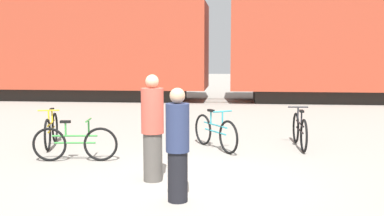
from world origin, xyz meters
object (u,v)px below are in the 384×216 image
(bicycle_black, at_px, (300,131))
(bicycle_yellow, at_px, (51,130))
(person_in_red, at_px, (153,128))
(bicycle_teal, at_px, (215,132))
(freight_train, at_px, (219,32))
(person_in_navy, at_px, (178,145))
(bicycle_green, at_px, (75,143))

(bicycle_black, relative_size, bicycle_yellow, 1.05)
(bicycle_yellow, relative_size, person_in_red, 0.96)
(bicycle_teal, bearing_deg, person_in_red, -109.43)
(person_in_red, bearing_deg, bicycle_yellow, 168.19)
(bicycle_yellow, height_order, person_in_red, person_in_red)
(freight_train, relative_size, person_in_navy, 16.61)
(freight_train, distance_m, person_in_red, 13.14)
(freight_train, distance_m, bicycle_green, 12.28)
(bicycle_green, height_order, bicycle_yellow, bicycle_yellow)
(freight_train, height_order, bicycle_green, freight_train)
(bicycle_teal, bearing_deg, person_in_navy, -95.83)
(bicycle_yellow, distance_m, person_in_red, 3.85)
(freight_train, height_order, person_in_red, freight_train)
(bicycle_teal, height_order, bicycle_green, bicycle_teal)
(bicycle_yellow, height_order, person_in_navy, person_in_navy)
(freight_train, xyz_separation_m, bicycle_green, (-2.36, -11.75, -2.68))
(bicycle_teal, xyz_separation_m, person_in_navy, (-0.37, -3.60, 0.44))
(bicycle_yellow, bearing_deg, bicycle_black, 4.21)
(freight_train, height_order, bicycle_black, freight_train)
(bicycle_black, xyz_separation_m, person_in_red, (-2.80, -2.97, 0.50))
(bicycle_teal, height_order, person_in_red, person_in_red)
(person_in_navy, bearing_deg, person_in_red, -69.67)
(freight_train, height_order, bicycle_teal, freight_train)
(bicycle_black, height_order, person_in_navy, person_in_navy)
(bicycle_black, height_order, bicycle_yellow, bicycle_black)
(person_in_navy, bearing_deg, bicycle_teal, -104.09)
(bicycle_teal, xyz_separation_m, bicycle_black, (1.89, 0.38, 0.00))
(bicycle_yellow, distance_m, person_in_navy, 4.93)
(bicycle_teal, distance_m, person_in_red, 2.79)
(bicycle_yellow, relative_size, person_in_navy, 1.04)
(freight_train, bearing_deg, bicycle_green, -101.34)
(bicycle_green, xyz_separation_m, bicycle_yellow, (-1.06, 1.36, 0.02))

